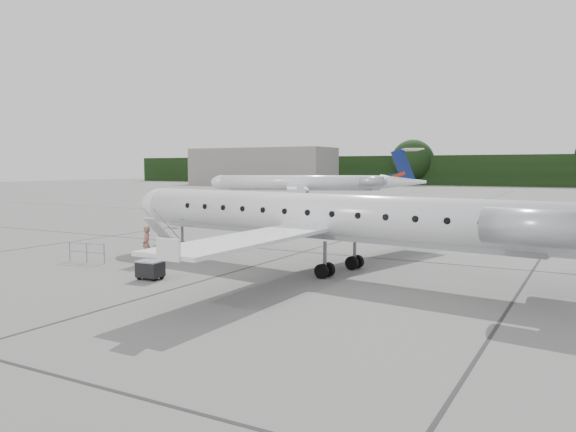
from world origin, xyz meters
The scene contains 9 objects.
ground centered at (0.00, 0.00, 0.00)m, with size 320.00×320.00×0.00m, color slate.
treeline centered at (0.00, 130.00, 4.00)m, with size 260.00×4.00×8.00m, color black.
terminal_building centered at (-70.00, 110.00, 5.00)m, with size 40.00×14.00×10.00m, color slate.
main_regional_jet centered at (-0.23, 2.31, 3.67)m, with size 28.62×20.61×7.34m, color white, non-canonical shape.
airstair centered at (-9.01, 1.27, 1.15)m, with size 0.85×2.25×2.30m, color white, non-canonical shape.
passenger centered at (-9.17, 0.00, 0.94)m, with size 0.68×0.45×1.88m, color #91614F.
safety_railing centered at (-11.90, -1.50, 0.50)m, with size 2.20×0.08×1.00m, color gray, non-canonical shape.
baggage_cart centered at (-5.96, -3.21, 0.45)m, with size 1.03×0.83×0.89m, color black, non-canonical shape.
bg_regional_left centered at (-25.58, 48.24, 3.74)m, with size 28.50×20.52×7.48m, color white, non-canonical shape.
Camera 1 is at (11.15, -21.59, 4.95)m, focal length 35.00 mm.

